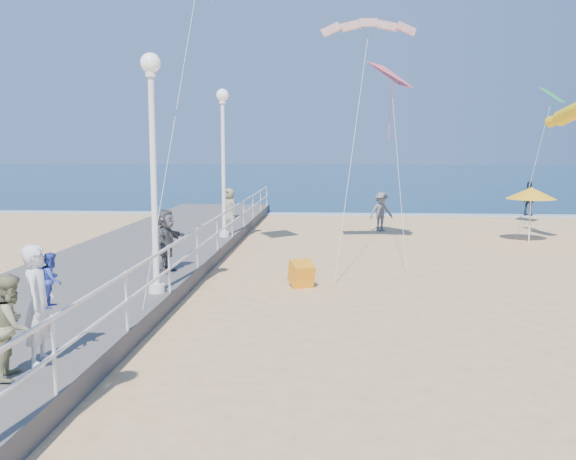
# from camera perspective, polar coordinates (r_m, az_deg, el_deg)

# --- Properties ---
(ground) EXTENTS (160.00, 160.00, 0.00)m
(ground) POSITION_cam_1_polar(r_m,az_deg,el_deg) (14.55, 9.37, -7.39)
(ground) COLOR #EABB7A
(ground) RESTS_ON ground
(ocean) EXTENTS (160.00, 90.00, 0.05)m
(ocean) POSITION_cam_1_polar(r_m,az_deg,el_deg) (79.10, 5.13, 4.83)
(ocean) COLOR #0C2E4B
(ocean) RESTS_ON ground
(surf_line) EXTENTS (160.00, 1.20, 0.04)m
(surf_line) POSITION_cam_1_polar(r_m,az_deg,el_deg) (34.73, 6.34, 1.39)
(surf_line) COLOR silver
(surf_line) RESTS_ON ground
(boardwalk) EXTENTS (5.00, 44.00, 0.40)m
(boardwalk) POSITION_cam_1_polar(r_m,az_deg,el_deg) (15.70, -19.18, -5.86)
(boardwalk) COLOR #67635D
(boardwalk) RESTS_ON ground
(railing) EXTENTS (0.05, 42.00, 0.55)m
(railing) POSITION_cam_1_polar(r_m,az_deg,el_deg) (14.70, -10.55, -2.28)
(railing) COLOR white
(railing) RESTS_ON boardwalk
(lamp_post_mid) EXTENTS (0.44, 0.44, 5.32)m
(lamp_post_mid) POSITION_cam_1_polar(r_m,az_deg,el_deg) (14.57, -11.93, 7.13)
(lamp_post_mid) COLOR white
(lamp_post_mid) RESTS_ON boardwalk
(lamp_post_far) EXTENTS (0.44, 0.44, 5.32)m
(lamp_post_far) POSITION_cam_1_polar(r_m,az_deg,el_deg) (23.35, -5.79, 7.35)
(lamp_post_far) COLOR white
(lamp_post_far) RESTS_ON boardwalk
(woman_holding_toddler) EXTENTS (0.52, 0.72, 1.85)m
(woman_holding_toddler) POSITION_cam_1_polar(r_m,az_deg,el_deg) (10.51, -21.26, -6.20)
(woman_holding_toddler) COLOR silver
(woman_holding_toddler) RESTS_ON boardwalk
(toddler_held) EXTENTS (0.37, 0.45, 0.86)m
(toddler_held) POSITION_cam_1_polar(r_m,az_deg,el_deg) (10.50, -20.26, -4.18)
(toddler_held) COLOR #3047B7
(toddler_held) RESTS_ON boardwalk
(spectator_1) EXTENTS (0.74, 0.85, 1.51)m
(spectator_1) POSITION_cam_1_polar(r_m,az_deg,el_deg) (10.10, -23.35, -7.82)
(spectator_1) COLOR #929065
(spectator_1) RESTS_ON boardwalk
(spectator_5) EXTENTS (0.72, 1.61, 1.68)m
(spectator_5) POSITION_cam_1_polar(r_m,az_deg,el_deg) (17.13, -10.80, -0.94)
(spectator_5) COLOR #505155
(spectator_5) RESTS_ON boardwalk
(beach_walker_a) EXTENTS (1.27, 1.06, 1.71)m
(beach_walker_a) POSITION_cam_1_polar(r_m,az_deg,el_deg) (28.22, 8.28, 1.63)
(beach_walker_a) COLOR #5D5F63
(beach_walker_a) RESTS_ON ground
(beach_walker_b) EXTENTS (1.15, 0.98, 1.84)m
(beach_walker_b) POSITION_cam_1_polar(r_m,az_deg,el_deg) (35.96, 20.64, 2.59)
(beach_walker_b) COLOR #192537
(beach_walker_b) RESTS_ON ground
(beach_walker_c) EXTENTS (1.03, 0.99, 1.78)m
(beach_walker_c) POSITION_cam_1_polar(r_m,az_deg,el_deg) (29.48, -5.24, 2.00)
(beach_walker_c) COLOR gray
(beach_walker_c) RESTS_ON ground
(box_kite) EXTENTS (0.79, 0.87, 0.74)m
(box_kite) POSITION_cam_1_polar(r_m,az_deg,el_deg) (16.96, 1.20, -4.11)
(box_kite) COLOR #EF5A0E
(box_kite) RESTS_ON ground
(beach_umbrella) EXTENTS (1.90, 1.90, 2.14)m
(beach_umbrella) POSITION_cam_1_polar(r_m,az_deg,el_deg) (26.21, 20.80, 3.08)
(beach_umbrella) COLOR white
(beach_umbrella) RESTS_ON ground
(kite_parafoil) EXTENTS (3.06, 0.94, 0.65)m
(kite_parafoil) POSITION_cam_1_polar(r_m,az_deg,el_deg) (21.36, 7.18, 17.83)
(kite_parafoil) COLOR red
(kite_windsock) EXTENTS (1.03, 2.82, 1.11)m
(kite_windsock) POSITION_cam_1_polar(r_m,az_deg,el_deg) (25.18, 23.89, 9.49)
(kite_windsock) COLOR yellow
(kite_diamond_pink) EXTENTS (1.71, 1.82, 0.85)m
(kite_diamond_pink) POSITION_cam_1_polar(r_m,az_deg,el_deg) (23.07, 9.11, 13.45)
(kite_diamond_pink) COLOR #F95C67
(kite_diamond_green) EXTENTS (1.33, 1.39, 0.63)m
(kite_diamond_green) POSITION_cam_1_polar(r_m,az_deg,el_deg) (29.47, 22.48, 11.00)
(kite_diamond_green) COLOR green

